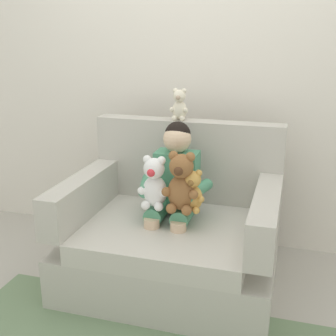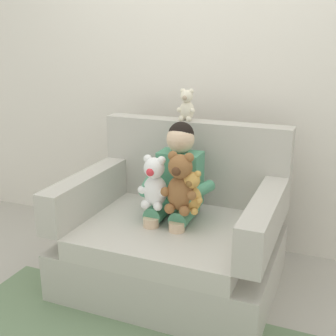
{
  "view_description": "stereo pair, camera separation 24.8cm",
  "coord_description": "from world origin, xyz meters",
  "px_view_note": "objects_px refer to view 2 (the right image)",
  "views": [
    {
      "loc": [
        0.66,
        -2.32,
        1.5
      ],
      "look_at": [
        -0.01,
        -0.05,
        0.77
      ],
      "focal_mm": 46.66,
      "sensor_mm": 36.0,
      "label": 1
    },
    {
      "loc": [
        0.9,
        -2.24,
        1.5
      ],
      "look_at": [
        -0.01,
        -0.05,
        0.77
      ],
      "focal_mm": 46.66,
      "sensor_mm": 36.0,
      "label": 2
    }
  ],
  "objects_px": {
    "plush_honey": "(191,193)",
    "plush_cream_on_backrest": "(187,106)",
    "armchair": "(175,236)",
    "plush_brown": "(180,184)",
    "seated_child": "(176,184)",
    "plush_white": "(155,183)"
  },
  "relations": [
    {
      "from": "armchair",
      "to": "plush_white",
      "type": "xyz_separation_m",
      "value": [
        -0.08,
        -0.11,
        0.37
      ]
    },
    {
      "from": "seated_child",
      "to": "plush_cream_on_backrest",
      "type": "relative_size",
      "value": 3.98
    },
    {
      "from": "armchair",
      "to": "plush_brown",
      "type": "height_order",
      "value": "armchair"
    },
    {
      "from": "plush_honey",
      "to": "plush_brown",
      "type": "relative_size",
      "value": 0.71
    },
    {
      "from": "plush_white",
      "to": "plush_honey",
      "type": "height_order",
      "value": "plush_white"
    },
    {
      "from": "plush_white",
      "to": "plush_brown",
      "type": "xyz_separation_m",
      "value": [
        0.16,
        -0.01,
        0.02
      ]
    },
    {
      "from": "plush_honey",
      "to": "plush_cream_on_backrest",
      "type": "distance_m",
      "value": 0.65
    },
    {
      "from": "armchair",
      "to": "plush_cream_on_backrest",
      "type": "xyz_separation_m",
      "value": [
        -0.06,
        0.36,
        0.75
      ]
    },
    {
      "from": "plush_white",
      "to": "plush_honey",
      "type": "bearing_deg",
      "value": 19.75
    },
    {
      "from": "plush_cream_on_backrest",
      "to": "plush_brown",
      "type": "bearing_deg",
      "value": -59.9
    },
    {
      "from": "armchair",
      "to": "seated_child",
      "type": "relative_size",
      "value": 1.51
    },
    {
      "from": "seated_child",
      "to": "plush_white",
      "type": "distance_m",
      "value": 0.17
    },
    {
      "from": "seated_child",
      "to": "plush_brown",
      "type": "relative_size",
      "value": 2.34
    },
    {
      "from": "plush_honey",
      "to": "plush_cream_on_backrest",
      "type": "bearing_deg",
      "value": 114.81
    },
    {
      "from": "armchair",
      "to": "plush_honey",
      "type": "relative_size",
      "value": 4.99
    },
    {
      "from": "armchair",
      "to": "seated_child",
      "type": "bearing_deg",
      "value": 101.02
    },
    {
      "from": "armchair",
      "to": "plush_cream_on_backrest",
      "type": "relative_size",
      "value": 6.02
    },
    {
      "from": "plush_honey",
      "to": "plush_cream_on_backrest",
      "type": "xyz_separation_m",
      "value": [
        -0.2,
        0.46,
        0.41
      ]
    },
    {
      "from": "plush_brown",
      "to": "plush_cream_on_backrest",
      "type": "xyz_separation_m",
      "value": [
        -0.14,
        0.48,
        0.36
      ]
    },
    {
      "from": "seated_child",
      "to": "plush_cream_on_backrest",
      "type": "height_order",
      "value": "plush_cream_on_backrest"
    },
    {
      "from": "armchair",
      "to": "plush_cream_on_backrest",
      "type": "distance_m",
      "value": 0.84
    },
    {
      "from": "plush_brown",
      "to": "plush_cream_on_backrest",
      "type": "height_order",
      "value": "plush_cream_on_backrest"
    }
  ]
}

